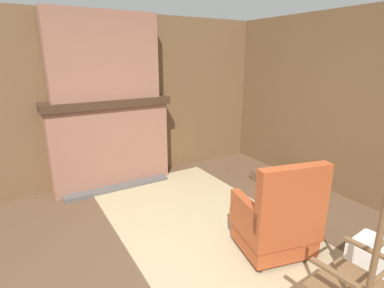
# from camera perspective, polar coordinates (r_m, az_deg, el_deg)

# --- Properties ---
(ground_plane) EXTENTS (14.00, 14.00, 0.00)m
(ground_plane) POSITION_cam_1_polar(r_m,az_deg,el_deg) (2.96, 1.46, -25.18)
(ground_plane) COLOR brown
(wood_panel_wall_left) EXTENTS (0.06, 6.05, 2.58)m
(wood_panel_wall_left) POSITION_cam_1_polar(r_m,az_deg,el_deg) (4.81, -16.44, 7.79)
(wood_panel_wall_left) COLOR brown
(wood_panel_wall_left) RESTS_ON ground
(fireplace_hearth) EXTENTS (0.55, 1.85, 1.35)m
(fireplace_hearth) POSITION_cam_1_polar(r_m,az_deg,el_deg) (4.74, -15.17, 0.07)
(fireplace_hearth) COLOR #93604C
(fireplace_hearth) RESTS_ON ground
(chimney_breast) EXTENTS (0.30, 1.54, 1.21)m
(chimney_breast) POSITION_cam_1_polar(r_m,az_deg,el_deg) (4.57, -16.46, 15.73)
(chimney_breast) COLOR #93604C
(chimney_breast) RESTS_ON fireplace_hearth
(area_rug) EXTENTS (3.69, 1.91, 0.01)m
(area_rug) POSITION_cam_1_polar(r_m,az_deg,el_deg) (3.62, 3.74, -16.30)
(area_rug) COLOR tan
(area_rug) RESTS_ON ground
(armchair) EXTENTS (0.78, 0.84, 1.04)m
(armchair) POSITION_cam_1_polar(r_m,az_deg,el_deg) (3.20, 15.92, -14.09)
(armchair) COLOR #A84723
(armchair) RESTS_ON ground
(firewood_stack) EXTENTS (0.51, 0.40, 0.16)m
(firewood_stack) POSITION_cam_1_polar(r_m,az_deg,el_deg) (5.05, 14.38, -5.93)
(firewood_stack) COLOR brown
(firewood_stack) RESTS_ON ground
(laundry_basket) EXTENTS (0.55, 0.45, 0.34)m
(laundry_basket) POSITION_cam_1_polar(r_m,az_deg,el_deg) (3.35, 32.47, -18.79)
(laundry_basket) COLOR white
(laundry_basket) RESTS_ON ground
(oil_lamp_vase) EXTENTS (0.11, 0.11, 0.25)m
(oil_lamp_vase) POSITION_cam_1_polar(r_m,az_deg,el_deg) (4.55, -20.94, 8.79)
(oil_lamp_vase) COLOR silver
(oil_lamp_vase) RESTS_ON fireplace_hearth
(storage_case) EXTENTS (0.17, 0.25, 0.14)m
(storage_case) POSITION_cam_1_polar(r_m,az_deg,el_deg) (4.70, -13.48, 9.38)
(storage_case) COLOR brown
(storage_case) RESTS_ON fireplace_hearth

